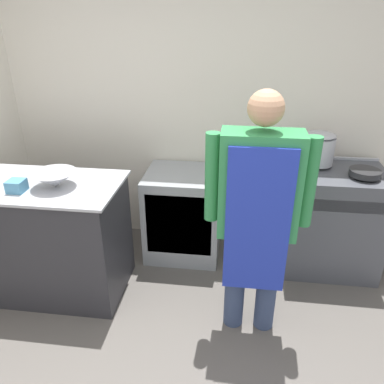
{
  "coord_description": "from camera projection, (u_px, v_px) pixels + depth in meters",
  "views": [
    {
      "loc": [
        0.41,
        -1.17,
        2.06
      ],
      "look_at": [
        0.11,
        1.16,
        0.93
      ],
      "focal_mm": 35.0,
      "sensor_mm": 36.0,
      "label": 1
    }
  ],
  "objects": [
    {
      "name": "fridge_unit",
      "position": [
        184.0,
        213.0,
        3.42
      ],
      "size": [
        0.66,
        0.59,
        0.8
      ],
      "color": "#93999E",
      "rests_on": "ground_plane"
    },
    {
      "name": "wall_back",
      "position": [
        194.0,
        101.0,
        3.31
      ],
      "size": [
        8.0,
        0.05,
        2.7
      ],
      "color": "silver",
      "rests_on": "ground_plane"
    },
    {
      "name": "stove",
      "position": [
        331.0,
        220.0,
        3.22
      ],
      "size": [
        0.77,
        0.61,
        0.92
      ],
      "color": "#4C4F56",
      "rests_on": "ground_plane"
    },
    {
      "name": "stock_pot",
      "position": [
        318.0,
        148.0,
        3.07
      ],
      "size": [
        0.26,
        0.26,
        0.27
      ],
      "color": "#B2B5BC",
      "rests_on": "stove"
    },
    {
      "name": "person_cook",
      "position": [
        258.0,
        207.0,
        2.33
      ],
      "size": [
        0.67,
        0.24,
        1.69
      ],
      "color": "#38476B",
      "rests_on": "ground_plane"
    },
    {
      "name": "plastic_tub",
      "position": [
        17.0,
        186.0,
        2.59
      ],
      "size": [
        0.11,
        0.11,
        0.08
      ],
      "color": "teal",
      "rests_on": "prep_counter"
    },
    {
      "name": "mixing_bowl",
      "position": [
        55.0,
        179.0,
        2.66
      ],
      "size": [
        0.32,
        0.32,
        0.11
      ],
      "color": "#B2B5BC",
      "rests_on": "prep_counter"
    },
    {
      "name": "prep_counter",
      "position": [
        49.0,
        238.0,
        2.93
      ],
      "size": [
        1.2,
        0.68,
        0.93
      ],
      "color": "#2D2D33",
      "rests_on": "ground_plane"
    },
    {
      "name": "saute_pan",
      "position": [
        365.0,
        173.0,
        2.89
      ],
      "size": [
        0.24,
        0.24,
        0.05
      ],
      "color": "#262628",
      "rests_on": "stove"
    }
  ]
}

